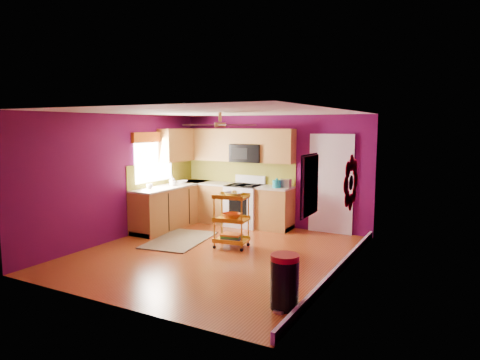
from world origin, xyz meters
The scene contains 18 objects.
ground centered at (0.00, 0.00, 0.00)m, with size 5.00×5.00×0.00m, color maroon.
room_envelope centered at (0.03, 0.00, 1.63)m, with size 4.54×5.04×2.52m.
lower_cabinets centered at (-1.35, 1.82, 0.43)m, with size 2.81×2.31×0.94m.
electric_range centered at (-0.55, 2.17, 0.48)m, with size 0.76×0.66×1.13m.
upper_cabinetry centered at (-1.24, 2.17, 1.80)m, with size 2.80×2.30×1.26m.
left_window centered at (-2.22, 1.05, 1.74)m, with size 0.08×1.35×1.08m.
panel_door centered at (1.35, 2.47, 1.02)m, with size 0.95×0.11×2.15m.
right_wall_art centered at (2.23, -0.34, 1.44)m, with size 0.04×2.74×1.04m.
ceiling_fan centered at (0.00, 0.20, 2.29)m, with size 1.01×1.01×0.26m.
shag_rug centered at (-1.09, 0.42, 0.01)m, with size 0.99×1.61×0.02m, color black.
rolling_cart centered at (0.07, 0.49, 0.56)m, with size 0.66×0.52×1.09m.
trash_can centered at (1.97, -1.54, 0.34)m, with size 0.38×0.41×0.69m.
teal_kettle centered at (0.26, 2.12, 1.02)m, with size 0.18×0.18×0.21m.
toaster centered at (0.40, 2.28, 1.03)m, with size 0.22×0.15×0.18m, color beige.
soap_bottle_a centered at (-1.93, 1.31, 1.04)m, with size 0.09×0.10×0.21m, color #EA3F72.
soap_bottle_b centered at (-1.90, 1.33, 1.02)m, with size 0.13×0.13×0.17m, color white.
counter_dish centered at (-1.99, 1.76, 0.97)m, with size 0.23×0.23×0.06m, color white.
counter_cup centered at (-2.06, 0.70, 0.99)m, with size 0.13×0.13×0.11m, color white.
Camera 1 is at (3.92, -6.29, 2.26)m, focal length 32.00 mm.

